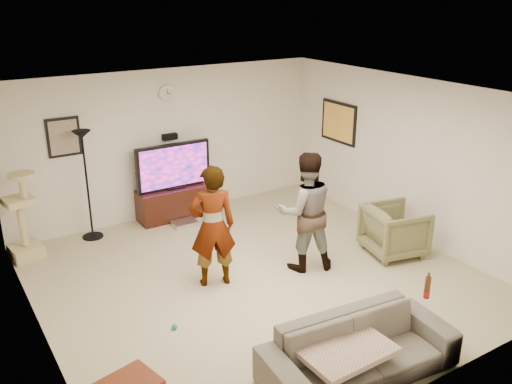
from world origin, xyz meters
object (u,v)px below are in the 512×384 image
floor_lamp (87,186)px  beer_bottle (427,287)px  tv_stand (175,203)px  tv (173,166)px  person_left (213,226)px  person_right (305,212)px  armchair (395,230)px  cat_tree (21,216)px  sofa (359,349)px

floor_lamp → beer_bottle: bearing=-64.7°
tv_stand → tv: size_ratio=0.99×
person_left → beer_bottle: 2.74m
person_right → beer_bottle: bearing=110.2°
tv → beer_bottle: 4.83m
floor_lamp → armchair: size_ratio=2.13×
armchair → person_left: bearing=89.5°
cat_tree → armchair: bearing=-30.6°
cat_tree → sofa: 5.10m
person_right → cat_tree: bearing=-16.1°
tv → sofa: 4.81m
tv → armchair: 3.72m
tv → person_left: (-0.51, -2.34, -0.10)m
person_right → armchair: 1.50m
tv_stand → person_right: size_ratio=0.76×
sofa → beer_bottle: size_ratio=8.08×
person_right → floor_lamp: bearing=-29.1°
beer_bottle → person_right: bearing=90.1°
floor_lamp → tv: bearing=1.7°
person_right → armchair: size_ratio=2.09×
tv → beer_bottle: size_ratio=5.20×
cat_tree → person_left: person_left is taller
tv_stand → beer_bottle: size_ratio=5.14×
tv → person_left: size_ratio=0.79×
tv_stand → beer_bottle: (0.78, -4.76, 0.45)m
armchair → beer_bottle: bearing=155.3°
floor_lamp → armchair: bearing=-39.2°
tv → cat_tree: 2.51m
tv_stand → sofa: 4.77m
cat_tree → beer_bottle: bearing=-54.2°
tv_stand → person_left: person_left is taller
person_left → beer_bottle: size_ratio=6.59×
person_right → sofa: (-0.92, -2.14, -0.55)m
tv → floor_lamp: size_ratio=0.76×
cat_tree → person_right: size_ratio=0.78×
tv → sofa: size_ratio=0.64×
tv → person_left: bearing=-102.4°
person_left → sofa: size_ratio=0.82×
tv_stand → armchair: (2.15, -2.99, 0.10)m
beer_bottle → armchair: 2.27m
beer_bottle → armchair: bearing=52.3°
tv → floor_lamp: floor_lamp is taller
sofa → armchair: size_ratio=2.50×
floor_lamp → person_right: floor_lamp is taller
person_right → sofa: bearing=86.7°
sofa → tv: bearing=93.5°
tv_stand → armchair: bearing=-54.2°
sofa → beer_bottle: bearing=5.4°
tv → person_right: size_ratio=0.77×
beer_bottle → floor_lamp: bearing=115.3°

